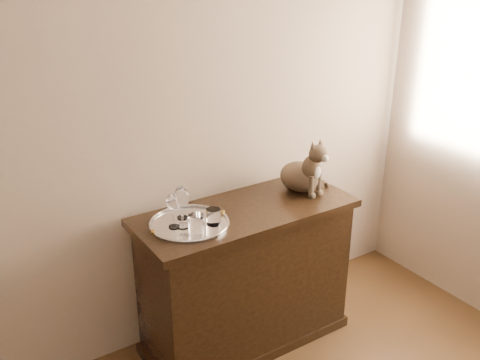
{
  "coord_description": "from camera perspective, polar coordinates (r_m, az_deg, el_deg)",
  "views": [
    {
      "loc": [
        -0.81,
        -0.18,
        2.09
      ],
      "look_at": [
        0.57,
        1.95,
        1.02
      ],
      "focal_mm": 40.0,
      "sensor_mm": 36.0,
      "label": 1
    }
  ],
  "objects": [
    {
      "name": "wine_glass_d",
      "position": [
        2.61,
        -6.22,
        -2.93
      ],
      "size": [
        0.08,
        0.08,
        0.21
      ],
      "primitive_type": null,
      "color": "silver",
      "rests_on": "tray"
    },
    {
      "name": "cat",
      "position": [
        3.02,
        6.51,
        1.81
      ],
      "size": [
        0.36,
        0.34,
        0.33
      ],
      "primitive_type": null,
      "rotation": [
        0.0,
        0.0,
        0.13
      ],
      "color": "brown",
      "rests_on": "sideboard"
    },
    {
      "name": "wine_glass_b",
      "position": [
        2.7,
        -6.23,
        -2.37
      ],
      "size": [
        0.07,
        0.07,
        0.18
      ],
      "primitive_type": null,
      "color": "white",
      "rests_on": "tray"
    },
    {
      "name": "wine_glass_c",
      "position": [
        2.62,
        -7.12,
        -3.26
      ],
      "size": [
        0.07,
        0.07,
        0.18
      ],
      "primitive_type": null,
      "color": "white",
      "rests_on": "tray"
    },
    {
      "name": "tumbler_a",
      "position": [
        2.65,
        -2.85,
        -3.93
      ],
      "size": [
        0.07,
        0.07,
        0.08
      ],
      "primitive_type": "cylinder",
      "color": "silver",
      "rests_on": "tray"
    },
    {
      "name": "sideboard",
      "position": [
        3.04,
        0.61,
        -10.31
      ],
      "size": [
        1.2,
        0.5,
        0.85
      ],
      "primitive_type": null,
      "color": "black",
      "rests_on": "ground"
    },
    {
      "name": "wall_back",
      "position": [
        2.67,
        -13.96,
        6.06
      ],
      "size": [
        4.0,
        0.1,
        2.7
      ],
      "primitive_type": "cube",
      "color": "tan",
      "rests_on": "ground"
    },
    {
      "name": "tumbler_b",
      "position": [
        2.59,
        -4.7,
        -4.56
      ],
      "size": [
        0.07,
        0.07,
        0.08
      ],
      "primitive_type": "cylinder",
      "color": "silver",
      "rests_on": "tray"
    },
    {
      "name": "tray",
      "position": [
        2.68,
        -5.41,
        -4.72
      ],
      "size": [
        0.4,
        0.4,
        0.01
      ],
      "primitive_type": "cylinder",
      "color": "silver",
      "rests_on": "sideboard"
    }
  ]
}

